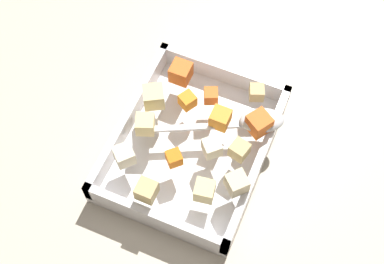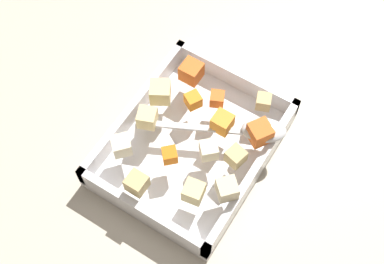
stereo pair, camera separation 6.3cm
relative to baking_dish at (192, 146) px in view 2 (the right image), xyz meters
name	(u,v)px [view 2 (the right image)]	position (x,y,z in m)	size (l,w,h in m)	color
ground_plane	(193,141)	(0.02, 0.01, -0.02)	(4.00, 4.00, 0.00)	#BCB29E
baking_dish	(192,146)	(0.00, 0.00, 0.00)	(0.29, 0.23, 0.05)	silver
carrot_chunk_back_center	(260,133)	(0.05, -0.09, 0.05)	(0.03, 0.03, 0.03)	orange
carrot_chunk_near_right	(193,100)	(0.05, 0.03, 0.05)	(0.02, 0.02, 0.02)	orange
carrot_chunk_heap_top	(191,72)	(0.09, 0.06, 0.05)	(0.03, 0.03, 0.03)	orange
carrot_chunk_mid_left	(217,99)	(0.07, 0.00, 0.05)	(0.02, 0.02, 0.02)	orange
carrot_chunk_center	(169,155)	(-0.05, 0.01, 0.05)	(0.02, 0.02, 0.02)	orange
carrot_chunk_near_left	(222,122)	(0.04, -0.03, 0.05)	(0.03, 0.03, 0.03)	orange
potato_chunk_corner_nw	(137,183)	(-0.12, 0.02, 0.05)	(0.03, 0.03, 0.03)	tan
potato_chunk_near_spoon	(121,146)	(-0.08, 0.08, 0.05)	(0.03, 0.03, 0.03)	beige
potato_chunk_corner_ne	(160,92)	(0.03, 0.08, 0.05)	(0.03, 0.03, 0.03)	#E0CC89
potato_chunk_front_center	(194,192)	(-0.08, -0.06, 0.05)	(0.03, 0.03, 0.03)	#E0CC89
potato_chunk_under_handle	(236,156)	(0.00, -0.08, 0.05)	(0.03, 0.03, 0.03)	tan
potato_chunk_corner_se	(209,150)	(-0.01, -0.04, 0.05)	(0.03, 0.03, 0.03)	beige
potato_chunk_far_left	(227,189)	(-0.06, -0.09, 0.05)	(0.03, 0.03, 0.03)	beige
potato_chunk_mid_right	(263,102)	(0.11, -0.07, 0.05)	(0.02, 0.02, 0.02)	tan
potato_chunk_corner_sw	(147,118)	(-0.02, 0.07, 0.05)	(0.03, 0.03, 0.03)	#E0CC89
serving_spoon	(255,130)	(0.06, -0.08, 0.05)	(0.13, 0.22, 0.02)	silver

